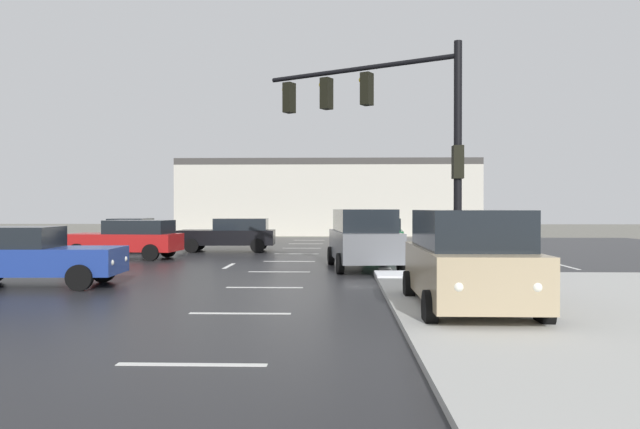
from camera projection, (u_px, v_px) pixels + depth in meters
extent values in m
plane|color=slate|center=(285.00, 267.00, 22.20)|extent=(120.00, 120.00, 0.00)
cube|color=#232326|center=(285.00, 266.00, 22.20)|extent=(44.00, 44.00, 0.02)
cube|color=white|center=(445.00, 274.00, 18.05)|extent=(4.00, 1.60, 0.06)
cube|color=silver|center=(192.00, 365.00, 8.21)|extent=(2.00, 0.15, 0.01)
cube|color=silver|center=(240.00, 313.00, 12.21)|extent=(2.00, 0.15, 0.01)
cube|color=silver|center=(265.00, 287.00, 16.20)|extent=(2.00, 0.15, 0.01)
cube|color=silver|center=(279.00, 272.00, 20.20)|extent=(2.00, 0.15, 0.01)
cube|color=silver|center=(289.00, 261.00, 24.20)|extent=(2.00, 0.15, 0.01)
cube|color=silver|center=(296.00, 254.00, 28.20)|extent=(2.00, 0.15, 0.01)
cube|color=silver|center=(302.00, 248.00, 32.20)|extent=(2.00, 0.15, 0.01)
cube|color=silver|center=(306.00, 244.00, 36.19)|extent=(2.00, 0.15, 0.01)
cube|color=silver|center=(309.00, 240.00, 40.19)|extent=(2.00, 0.15, 0.01)
cube|color=silver|center=(9.00, 265.00, 22.51)|extent=(0.15, 2.00, 0.01)
cube|color=silver|center=(118.00, 266.00, 22.39)|extent=(0.15, 2.00, 0.01)
cube|color=silver|center=(229.00, 266.00, 22.26)|extent=(0.15, 2.00, 0.01)
cube|color=silver|center=(341.00, 266.00, 22.14)|extent=(0.15, 2.00, 0.01)
cube|color=silver|center=(454.00, 267.00, 22.02)|extent=(0.15, 2.00, 0.01)
cube|color=silver|center=(568.00, 267.00, 21.89)|extent=(0.15, 2.00, 0.01)
cube|color=silver|center=(393.00, 279.00, 18.10)|extent=(0.45, 7.00, 0.01)
cylinder|color=black|center=(458.00, 160.00, 16.92)|extent=(0.22, 0.22, 6.49)
cylinder|color=black|center=(358.00, 69.00, 18.52)|extent=(5.42, 3.22, 0.14)
cube|color=black|center=(367.00, 89.00, 18.36)|extent=(0.42, 0.45, 0.95)
sphere|color=yellow|center=(362.00, 80.00, 18.44)|extent=(0.20, 0.20, 0.20)
cube|color=black|center=(327.00, 94.00, 19.10)|extent=(0.42, 0.45, 0.95)
sphere|color=yellow|center=(322.00, 85.00, 19.18)|extent=(0.20, 0.20, 0.20)
cube|color=black|center=(289.00, 98.00, 19.83)|extent=(0.42, 0.45, 0.95)
sphere|color=yellow|center=(285.00, 89.00, 19.91)|extent=(0.20, 0.20, 0.20)
cube|color=black|center=(458.00, 162.00, 16.92)|extent=(0.28, 0.36, 0.90)
cylinder|color=red|center=(513.00, 273.00, 15.76)|extent=(0.26, 0.26, 0.60)
sphere|color=red|center=(513.00, 259.00, 15.76)|extent=(0.25, 0.25, 0.25)
cylinder|color=red|center=(506.00, 272.00, 15.77)|extent=(0.12, 0.11, 0.11)
cylinder|color=red|center=(521.00, 272.00, 15.75)|extent=(0.12, 0.11, 0.11)
cube|color=beige|center=(328.00, 201.00, 50.24)|extent=(23.03, 8.00, 5.35)
cube|color=#3F3D3A|center=(328.00, 165.00, 50.21)|extent=(23.03, 8.00, 0.50)
cube|color=navy|center=(34.00, 261.00, 16.43)|extent=(4.58, 2.01, 0.70)
cube|color=black|center=(8.00, 237.00, 16.41)|extent=(2.55, 1.77, 0.55)
cylinder|color=black|center=(103.00, 270.00, 17.36)|extent=(0.67, 0.25, 0.66)
cylinder|color=black|center=(79.00, 278.00, 15.56)|extent=(0.67, 0.25, 0.66)
sphere|color=white|center=(124.00, 259.00, 17.04)|extent=(0.18, 0.18, 0.18)
sphere|color=white|center=(110.00, 263.00, 15.89)|extent=(0.18, 0.18, 0.18)
cube|color=#195933|center=(383.00, 237.00, 29.81)|extent=(2.09, 4.61, 0.70)
cube|color=black|center=(383.00, 224.00, 30.47)|extent=(1.81, 2.58, 0.55)
cylinder|color=black|center=(403.00, 247.00, 28.20)|extent=(0.26, 0.67, 0.66)
cylinder|color=black|center=(363.00, 246.00, 28.37)|extent=(0.26, 0.67, 0.66)
cylinder|color=black|center=(401.00, 243.00, 31.25)|extent=(0.26, 0.67, 0.66)
cylinder|color=black|center=(365.00, 243.00, 31.42)|extent=(0.26, 0.67, 0.66)
sphere|color=white|center=(396.00, 240.00, 27.56)|extent=(0.18, 0.18, 0.18)
sphere|color=white|center=(370.00, 239.00, 27.67)|extent=(0.18, 0.18, 0.18)
cube|color=slate|center=(364.00, 245.00, 21.22)|extent=(2.43, 4.97, 0.95)
cube|color=black|center=(364.00, 220.00, 21.21)|extent=(2.13, 3.52, 0.75)
cylinder|color=black|center=(331.00, 256.00, 22.79)|extent=(0.29, 0.68, 0.66)
cylinder|color=black|center=(384.00, 255.00, 22.92)|extent=(0.29, 0.68, 0.66)
cylinder|color=black|center=(340.00, 264.00, 19.53)|extent=(0.29, 0.68, 0.66)
cylinder|color=black|center=(402.00, 263.00, 19.67)|extent=(0.29, 0.68, 0.66)
sphere|color=white|center=(339.00, 242.00, 23.52)|extent=(0.18, 0.18, 0.18)
sphere|color=white|center=(371.00, 242.00, 23.61)|extent=(0.18, 0.18, 0.18)
cube|color=#B21919|center=(124.00, 242.00, 25.46)|extent=(4.66, 2.23, 0.70)
cube|color=black|center=(139.00, 227.00, 25.37)|extent=(2.63, 1.89, 0.55)
cylinder|color=black|center=(77.00, 252.00, 24.77)|extent=(0.68, 0.28, 0.66)
cylinder|color=black|center=(99.00, 249.00, 26.55)|extent=(0.68, 0.28, 0.66)
cylinder|color=black|center=(151.00, 253.00, 24.37)|extent=(0.68, 0.28, 0.66)
cylinder|color=black|center=(168.00, 250.00, 26.16)|extent=(0.68, 0.28, 0.66)
sphere|color=white|center=(66.00, 243.00, 25.17)|extent=(0.18, 0.18, 0.18)
sphere|color=white|center=(80.00, 241.00, 26.32)|extent=(0.18, 0.18, 0.18)
cube|color=#B7BABF|center=(135.00, 236.00, 30.81)|extent=(2.07, 4.60, 0.70)
cube|color=black|center=(131.00, 224.00, 30.12)|extent=(1.80, 2.57, 0.55)
cylinder|color=black|center=(125.00, 242.00, 32.31)|extent=(0.26, 0.67, 0.66)
cylinder|color=black|center=(160.00, 242.00, 32.37)|extent=(0.26, 0.67, 0.66)
cylinder|color=black|center=(107.00, 245.00, 29.25)|extent=(0.26, 0.67, 0.66)
cylinder|color=black|center=(145.00, 245.00, 29.31)|extent=(0.26, 0.67, 0.66)
sphere|color=white|center=(135.00, 234.00, 32.99)|extent=(0.18, 0.18, 0.18)
sphere|color=white|center=(157.00, 234.00, 33.02)|extent=(0.18, 0.18, 0.18)
cube|color=tan|center=(467.00, 272.00, 12.32)|extent=(1.96, 4.80, 0.95)
cube|color=black|center=(468.00, 229.00, 12.31)|extent=(1.80, 3.36, 0.75)
cylinder|color=black|center=(544.00, 310.00, 10.66)|extent=(0.22, 0.66, 0.66)
cylinder|color=black|center=(430.00, 309.00, 10.72)|extent=(0.22, 0.66, 0.66)
cylinder|color=black|center=(496.00, 286.00, 13.92)|extent=(0.22, 0.66, 0.66)
cylinder|color=black|center=(409.00, 285.00, 13.99)|extent=(0.22, 0.66, 0.66)
sphere|color=white|center=(537.00, 287.00, 9.95)|extent=(0.18, 0.18, 0.18)
sphere|color=white|center=(458.00, 287.00, 9.99)|extent=(0.18, 0.18, 0.18)
cube|color=black|center=(227.00, 237.00, 29.74)|extent=(4.57, 1.98, 0.70)
cube|color=black|center=(241.00, 224.00, 29.74)|extent=(2.54, 1.76, 0.55)
cylinder|color=black|center=(191.00, 246.00, 28.83)|extent=(0.67, 0.25, 0.66)
cylinder|color=black|center=(199.00, 244.00, 30.63)|extent=(0.67, 0.25, 0.66)
cylinder|color=black|center=(257.00, 246.00, 28.86)|extent=(0.67, 0.25, 0.66)
cylinder|color=black|center=(261.00, 244.00, 30.66)|extent=(0.67, 0.25, 0.66)
sphere|color=white|center=(178.00, 238.00, 29.14)|extent=(0.18, 0.18, 0.18)
sphere|color=white|center=(184.00, 237.00, 30.29)|extent=(0.18, 0.18, 0.18)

